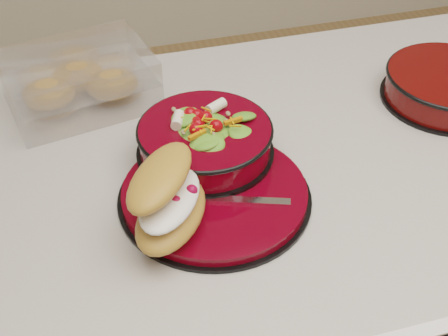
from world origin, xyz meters
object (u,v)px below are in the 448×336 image
object	(u,v)px
fork	(223,199)
pastry_box	(79,81)
dinner_plate	(215,194)
salad_bowl	(205,136)
extra_bowl	(448,85)
croissant	(169,198)
island_counter	(240,330)

from	to	relation	value
fork	pastry_box	world-z (taller)	pastry_box
dinner_plate	salad_bowl	distance (m)	0.10
fork	extra_bowl	bearing A→B (deg)	-50.44
dinner_plate	croissant	xyz separation A→B (m)	(-0.08, -0.05, 0.05)
pastry_box	extra_bowl	bearing A→B (deg)	-26.26
fork	salad_bowl	bearing A→B (deg)	18.35
dinner_plate	extra_bowl	size ratio (longest dim) A/B	1.23
croissant	pastry_box	bearing A→B (deg)	46.07
dinner_plate	extra_bowl	bearing A→B (deg)	16.96
island_counter	fork	xyz separation A→B (m)	(-0.06, -0.09, 0.47)
pastry_box	dinner_plate	bearing A→B (deg)	-73.83
pastry_box	extra_bowl	size ratio (longest dim) A/B	1.18
island_counter	fork	bearing A→B (deg)	-123.27
island_counter	salad_bowl	xyz separation A→B (m)	(-0.06, 0.02, 0.50)
salad_bowl	island_counter	bearing A→B (deg)	-16.99
fork	dinner_plate	bearing A→B (deg)	30.46
salad_bowl	fork	size ratio (longest dim) A/B	1.23
salad_bowl	croissant	distance (m)	0.16
salad_bowl	pastry_box	xyz separation A→B (m)	(-0.17, 0.23, -0.01)
dinner_plate	fork	size ratio (longest dim) A/B	1.64
salad_bowl	croissant	world-z (taller)	croissant
croissant	island_counter	bearing A→B (deg)	-18.04
croissant	pastry_box	size ratio (longest dim) A/B	0.69
dinner_plate	pastry_box	bearing A→B (deg)	117.41
croissant	salad_bowl	bearing A→B (deg)	0.78
island_counter	extra_bowl	distance (m)	0.63
salad_bowl	dinner_plate	bearing A→B (deg)	-94.85
salad_bowl	extra_bowl	xyz separation A→B (m)	(0.46, 0.06, -0.02)
island_counter	fork	distance (m)	0.48
croissant	pastry_box	distance (m)	0.37
salad_bowl	pastry_box	bearing A→B (deg)	126.81
dinner_plate	croissant	bearing A→B (deg)	-147.80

